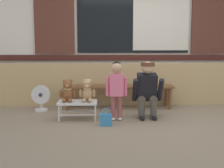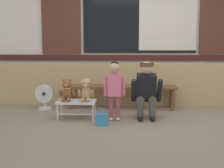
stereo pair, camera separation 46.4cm
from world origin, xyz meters
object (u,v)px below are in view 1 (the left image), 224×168
at_px(wooden_bench_long, 118,89).
at_px(teddy_bear_with_hat, 87,91).
at_px(handbag_on_ground, 106,119).
at_px(child_standing, 117,84).
at_px(adult_crouching, 148,89).
at_px(floor_fan, 41,98).
at_px(small_display_bench, 78,103).
at_px(teddy_bear_plain, 68,91).

bearing_deg(wooden_bench_long, teddy_bear_with_hat, -124.48).
bearing_deg(handbag_on_ground, child_standing, 60.60).
xyz_separation_m(adult_crouching, floor_fan, (-1.88, 0.57, -0.24)).
bearing_deg(adult_crouching, small_display_bench, -176.89).
bearing_deg(teddy_bear_with_hat, teddy_bear_plain, -179.87).
bearing_deg(child_standing, teddy_bear_plain, 173.79).
bearing_deg(teddy_bear_with_hat, adult_crouching, 3.48).
distance_m(wooden_bench_long, teddy_bear_plain, 1.22).
xyz_separation_m(teddy_bear_plain, adult_crouching, (1.32, 0.06, 0.02)).
height_order(adult_crouching, floor_fan, adult_crouching).
distance_m(wooden_bench_long, teddy_bear_with_hat, 1.01).
height_order(teddy_bear_with_hat, handbag_on_ground, teddy_bear_with_hat).
xyz_separation_m(teddy_bear_with_hat, adult_crouching, (1.00, 0.06, 0.01)).
bearing_deg(teddy_bear_plain, small_display_bench, -0.51).
relative_size(small_display_bench, floor_fan, 1.33).
bearing_deg(teddy_bear_plain, floor_fan, 131.70).
xyz_separation_m(wooden_bench_long, adult_crouching, (0.44, -0.77, 0.11)).
bearing_deg(floor_fan, child_standing, -27.81).
xyz_separation_m(teddy_bear_plain, teddy_bear_with_hat, (0.32, 0.00, 0.01)).
distance_m(wooden_bench_long, child_standing, 0.94).
bearing_deg(small_display_bench, wooden_bench_long, 48.72).
distance_m(child_standing, handbag_on_ground, 0.62).
height_order(small_display_bench, teddy_bear_with_hat, teddy_bear_with_hat).
height_order(small_display_bench, handbag_on_ground, small_display_bench).
bearing_deg(handbag_on_ground, wooden_bench_long, 77.48).
distance_m(wooden_bench_long, adult_crouching, 0.89).
bearing_deg(small_display_bench, child_standing, -7.63).
bearing_deg(adult_crouching, wooden_bench_long, 119.61).
bearing_deg(adult_crouching, handbag_on_ground, -146.47).
relative_size(teddy_bear_with_hat, adult_crouching, 0.38).
height_order(wooden_bench_long, adult_crouching, adult_crouching).
relative_size(teddy_bear_plain, floor_fan, 0.76).
bearing_deg(handbag_on_ground, teddy_bear_plain, 146.31).
bearing_deg(child_standing, small_display_bench, 172.37).
height_order(child_standing, handbag_on_ground, child_standing).
height_order(small_display_bench, teddy_bear_plain, teddy_bear_plain).
distance_m(wooden_bench_long, small_display_bench, 1.11).
relative_size(wooden_bench_long, child_standing, 2.19).
distance_m(adult_crouching, floor_fan, 1.98).
relative_size(child_standing, floor_fan, 2.00).
height_order(teddy_bear_plain, teddy_bear_with_hat, same).
height_order(child_standing, floor_fan, child_standing).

